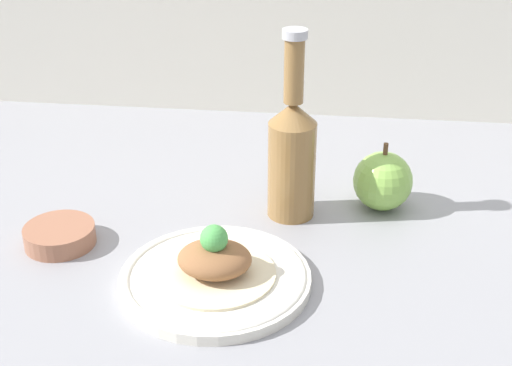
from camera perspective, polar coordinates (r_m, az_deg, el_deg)
The scene contains 6 objects.
ground_plane at distance 97.01cm, azimuth -0.94°, elevation -6.82°, with size 180.00×110.00×4.00cm, color gray.
plate at distance 90.16cm, azimuth -3.28°, elevation -7.60°, with size 24.09×24.09×1.68cm.
plated_food at distance 88.68cm, azimuth -3.33°, elevation -6.19°, with size 15.29×15.29×7.02cm.
cider_bottle at distance 101.22cm, azimuth 2.90°, elevation 2.50°, with size 6.89×6.89×27.67cm.
apple at distance 106.96cm, azimuth 10.11°, elevation 0.16°, with size 8.81×8.81×10.49cm.
dipping_bowl at distance 101.74cm, azimuth -15.33°, elevation -3.92°, with size 9.68×9.68×2.69cm.
Camera 1 is at (11.08, -79.63, 52.30)cm, focal length 50.00 mm.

